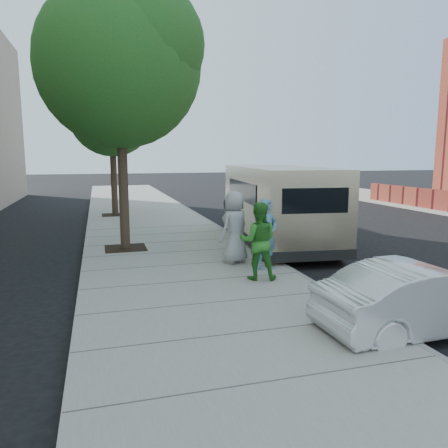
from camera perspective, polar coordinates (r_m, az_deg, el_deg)
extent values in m
plane|color=black|center=(11.43, -0.30, -5.67)|extent=(120.00, 120.00, 0.00)
cube|color=gray|center=(11.19, -5.26, -5.64)|extent=(5.00, 60.00, 0.15)
cube|color=gray|center=(11.87, 6.43, -4.80)|extent=(0.12, 60.00, 0.16)
cube|color=black|center=(13.34, -12.73, -3.07)|extent=(1.20, 1.20, 0.01)
cylinder|color=#38281E|center=(13.08, -13.03, 5.42)|extent=(0.28, 0.28, 3.96)
sphere|color=#23521B|center=(13.29, -13.55, 19.52)|extent=(4.60, 4.60, 4.60)
sphere|color=#23521B|center=(13.05, -10.71, 22.06)|extent=(3.45, 3.45, 3.45)
sphere|color=#23521B|center=(13.82, -15.91, 20.28)|extent=(3.22, 3.22, 3.22)
cube|color=black|center=(20.83, -14.01, 1.18)|extent=(1.20, 1.20, 0.01)
cylinder|color=#38281E|center=(20.67, -14.19, 6.01)|extent=(0.28, 0.28, 3.52)
sphere|color=#23521B|center=(20.73, -14.50, 13.77)|extent=(3.80, 3.80, 3.80)
sphere|color=#23521B|center=(20.41, -12.78, 15.33)|extent=(2.85, 2.85, 2.85)
sphere|color=#23521B|center=(21.24, -15.97, 14.41)|extent=(2.66, 2.66, 2.66)
cylinder|color=gray|center=(12.01, 0.77, -1.21)|extent=(0.06, 0.06, 1.23)
cube|color=gray|center=(11.91, 0.77, 1.91)|extent=(0.25, 0.09, 0.09)
cube|color=#2D2D30|center=(11.86, 0.35, 2.62)|extent=(0.14, 0.12, 0.24)
cube|color=#2D2D30|center=(11.92, 1.19, 2.66)|extent=(0.14, 0.12, 0.24)
cube|color=beige|center=(13.97, 7.10, 2.73)|extent=(2.94, 6.41, 2.28)
cube|color=beige|center=(17.28, 3.78, 2.08)|extent=(2.17, 0.85, 0.98)
cube|color=black|center=(11.01, 11.89, 2.99)|extent=(1.71, 0.20, 0.63)
cylinder|color=black|center=(15.82, 1.36, 0.07)|extent=(0.39, 0.90, 0.87)
cylinder|color=black|center=(16.33, 8.33, 0.26)|extent=(0.39, 0.90, 0.87)
cylinder|color=black|center=(11.79, 5.40, -3.08)|extent=(0.39, 0.90, 0.87)
cylinder|color=black|center=(12.47, 14.40, -2.66)|extent=(0.39, 0.90, 0.87)
imported|color=silver|center=(7.89, 24.58, -8.82)|extent=(3.64, 1.40, 1.18)
imported|color=teal|center=(10.57, 5.58, -1.35)|extent=(0.73, 0.62, 1.71)
imported|color=#31832B|center=(9.69, 4.49, -2.24)|extent=(1.00, 0.88, 1.72)
imported|color=#AFAFB2|center=(11.13, 1.40, -0.42)|extent=(1.08, 0.97, 1.85)
imported|color=slate|center=(11.48, 5.66, -0.90)|extent=(0.82, 0.97, 1.56)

